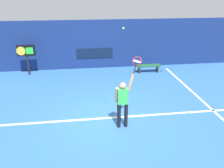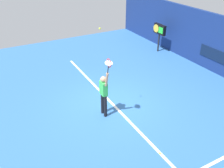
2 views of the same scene
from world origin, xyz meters
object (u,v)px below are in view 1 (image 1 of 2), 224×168
(tennis_player, at_px, (123,101))
(court_bench, at_px, (148,67))
(spare_ball, at_px, (188,112))
(scoreboard_clock, at_px, (26,52))
(water_bottle, at_px, (162,70))
(tennis_racket, at_px, (137,62))
(tennis_ball, at_px, (123,28))

(tennis_player, relative_size, court_bench, 1.42)
(tennis_player, distance_m, court_bench, 6.13)
(court_bench, xyz_separation_m, spare_ball, (0.22, -4.93, -0.30))
(scoreboard_clock, relative_size, water_bottle, 7.18)
(tennis_racket, relative_size, spare_ball, 9.21)
(tennis_player, xyz_separation_m, tennis_ball, (-0.04, -0.08, 2.46))
(tennis_racket, relative_size, scoreboard_clock, 0.36)
(scoreboard_clock, xyz_separation_m, court_bench, (6.90, -0.49, -1.01))
(scoreboard_clock, distance_m, court_bench, 6.99)
(tennis_player, xyz_separation_m, court_bench, (2.53, 5.54, -0.67))
(water_bottle, xyz_separation_m, spare_ball, (-0.63, -4.93, -0.09))
(tennis_player, height_order, tennis_ball, tennis_ball)
(tennis_player, distance_m, scoreboard_clock, 7.45)
(tennis_player, bearing_deg, spare_ball, 12.36)
(tennis_player, xyz_separation_m, spare_ball, (2.75, 0.60, -0.98))
(spare_ball, bearing_deg, tennis_player, -167.64)
(scoreboard_clock, distance_m, spare_ball, 9.05)
(tennis_racket, bearing_deg, scoreboard_clock, 128.52)
(tennis_ball, height_order, spare_ball, tennis_ball)
(court_bench, height_order, water_bottle, court_bench)
(water_bottle, distance_m, spare_ball, 4.98)
(tennis_racket, distance_m, scoreboard_clock, 7.78)
(scoreboard_clock, bearing_deg, court_bench, -4.05)
(tennis_player, bearing_deg, court_bench, 65.44)
(tennis_player, relative_size, spare_ball, 29.18)
(tennis_player, relative_size, tennis_ball, 29.18)
(tennis_ball, height_order, court_bench, tennis_ball)
(tennis_player, xyz_separation_m, water_bottle, (3.38, 5.54, -0.89))
(tennis_player, bearing_deg, tennis_ball, -116.01)
(spare_ball, bearing_deg, water_bottle, 82.73)
(scoreboard_clock, bearing_deg, tennis_ball, -54.65)
(tennis_player, bearing_deg, water_bottle, 58.59)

